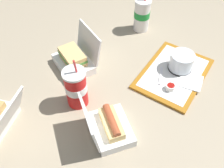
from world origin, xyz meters
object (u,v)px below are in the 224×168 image
object	(u,v)px
clamshell_hotdog_left	(109,126)
soda_cup_left	(142,15)
ketchup_cup	(171,87)
clamshell_sandwich_center	(75,59)
cake_container	(181,62)
soda_cup_right	(76,88)
plastic_fork	(161,76)
food_tray	(174,73)

from	to	relation	value
clamshell_hotdog_left	soda_cup_left	xyz separation A→B (m)	(0.60, 0.31, 0.05)
ketchup_cup	clamshell_sandwich_center	xyz separation A→B (m)	(-0.16, 0.42, 0.02)
cake_container	soda_cup_left	size ratio (longest dim) A/B	0.47
clamshell_sandwich_center	cake_container	bearing A→B (deg)	-51.69
soda_cup_right	plastic_fork	bearing A→B (deg)	-27.80
food_tray	plastic_fork	distance (m)	0.07
cake_container	soda_cup_right	bearing A→B (deg)	153.76
plastic_fork	clamshell_hotdog_left	xyz separation A→B (m)	(-0.37, -0.01, 0.03)
plastic_fork	soda_cup_left	distance (m)	0.38
clamshell_hotdog_left	soda_cup_right	xyz separation A→B (m)	(0.02, 0.19, 0.05)
food_tray	plastic_fork	size ratio (longest dim) A/B	3.67
clamshell_hotdog_left	clamshell_sandwich_center	size ratio (longest dim) A/B	1.00
soda_cup_left	cake_container	bearing A→B (deg)	-112.39
cake_container	plastic_fork	xyz separation A→B (m)	(-0.10, 0.04, -0.04)
ketchup_cup	soda_cup_left	bearing A→B (deg)	53.25
ketchup_cup	plastic_fork	xyz separation A→B (m)	(0.04, 0.07, -0.01)
ketchup_cup	clamshell_sandwich_center	size ratio (longest dim) A/B	0.17
clamshell_hotdog_left	soda_cup_left	bearing A→B (deg)	27.04
cake_container	ketchup_cup	xyz separation A→B (m)	(-0.14, -0.04, -0.03)
clamshell_hotdog_left	soda_cup_right	distance (m)	0.20
clamshell_sandwich_center	ketchup_cup	bearing A→B (deg)	-68.59
plastic_fork	cake_container	bearing A→B (deg)	-49.39
clamshell_sandwich_center	soda_cup_right	size ratio (longest dim) A/B	0.98
cake_container	clamshell_sandwich_center	size ratio (longest dim) A/B	0.48
cake_container	ketchup_cup	bearing A→B (deg)	-165.15
plastic_fork	soda_cup_right	xyz separation A→B (m)	(-0.34, 0.18, 0.08)
cake_container	plastic_fork	distance (m)	0.11
clamshell_sandwich_center	soda_cup_left	world-z (taller)	soda_cup_left
cake_container	plastic_fork	bearing A→B (deg)	159.45
food_tray	soda_cup_left	xyz separation A→B (m)	(0.18, 0.33, 0.08)
clamshell_hotdog_left	soda_cup_left	size ratio (longest dim) A/B	0.99
soda_cup_right	ketchup_cup	bearing A→B (deg)	-39.93
cake_container	soda_cup_right	distance (m)	0.50
food_tray	clamshell_sandwich_center	bearing A→B (deg)	124.61
cake_container	plastic_fork	size ratio (longest dim) A/B	1.01
soda_cup_right	clamshell_sandwich_center	bearing A→B (deg)	49.83
clamshell_hotdog_left	clamshell_sandwich_center	bearing A→B (deg)	65.61
ketchup_cup	clamshell_hotdog_left	world-z (taller)	clamshell_hotdog_left
plastic_fork	ketchup_cup	bearing A→B (deg)	-145.99
soda_cup_left	soda_cup_right	distance (m)	0.59
soda_cup_left	plastic_fork	bearing A→B (deg)	-128.86
food_tray	plastic_fork	world-z (taller)	plastic_fork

